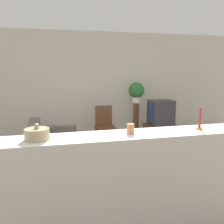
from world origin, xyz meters
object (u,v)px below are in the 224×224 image
object	(u,v)px
potted_plant	(136,91)
decorative_bowl	(37,134)
television	(161,112)
couch	(53,151)
wooden_chair	(105,124)

from	to	relation	value
potted_plant	decorative_bowl	bearing A→B (deg)	-122.65
television	potted_plant	bearing A→B (deg)	126.27
couch	potted_plant	world-z (taller)	potted_plant
couch	television	size ratio (longest dim) A/B	2.84
television	decorative_bowl	distance (m)	3.96
television	wooden_chair	world-z (taller)	television
couch	potted_plant	distance (m)	2.66
couch	television	distance (m)	2.67
wooden_chair	potted_plant	size ratio (longest dim) A/B	1.80
television	decorative_bowl	size ratio (longest dim) A/B	2.43
potted_plant	wooden_chair	bearing A→B (deg)	-155.20
potted_plant	decorative_bowl	world-z (taller)	potted_plant
couch	television	bearing A→B (deg)	17.53
potted_plant	decorative_bowl	size ratio (longest dim) A/B	2.17
television	couch	bearing A→B (deg)	-162.47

